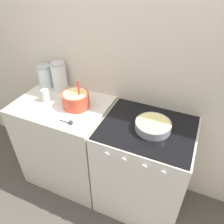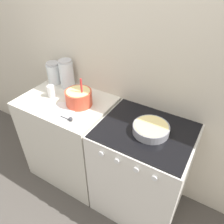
{
  "view_description": "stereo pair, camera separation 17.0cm",
  "coord_description": "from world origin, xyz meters",
  "px_view_note": "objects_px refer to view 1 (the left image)",
  "views": [
    {
      "loc": [
        0.63,
        -0.95,
        1.99
      ],
      "look_at": [
        0.08,
        0.3,
        0.98
      ],
      "focal_mm": 35.0,
      "sensor_mm": 36.0,
      "label": 1
    },
    {
      "loc": [
        0.78,
        -0.88,
        1.99
      ],
      "look_at": [
        0.08,
        0.3,
        0.98
      ],
      "focal_mm": 35.0,
      "sensor_mm": 36.0,
      "label": 2
    }
  ],
  "objects_px": {
    "storage_jar_left": "(46,78)",
    "tin_can": "(46,95)",
    "storage_jar_middle": "(60,78)",
    "mixing_bowl": "(76,99)",
    "stove": "(143,168)",
    "baking_pan": "(153,126)"
  },
  "relations": [
    {
      "from": "tin_can",
      "to": "baking_pan",
      "type": "bearing_deg",
      "value": 0.21
    },
    {
      "from": "baking_pan",
      "to": "storage_jar_left",
      "type": "distance_m",
      "value": 1.14
    },
    {
      "from": "storage_jar_middle",
      "to": "mixing_bowl",
      "type": "bearing_deg",
      "value": -34.03
    },
    {
      "from": "stove",
      "to": "storage_jar_middle",
      "type": "relative_size",
      "value": 3.45
    },
    {
      "from": "baking_pan",
      "to": "storage_jar_left",
      "type": "xyz_separation_m",
      "value": [
        -1.12,
        0.22,
        0.05
      ]
    },
    {
      "from": "stove",
      "to": "baking_pan",
      "type": "height_order",
      "value": "baking_pan"
    },
    {
      "from": "mixing_bowl",
      "to": "storage_jar_middle",
      "type": "xyz_separation_m",
      "value": [
        -0.28,
        0.19,
        0.04
      ]
    },
    {
      "from": "storage_jar_left",
      "to": "storage_jar_middle",
      "type": "distance_m",
      "value": 0.17
    },
    {
      "from": "mixing_bowl",
      "to": "stove",
      "type": "bearing_deg",
      "value": -1.47
    },
    {
      "from": "baking_pan",
      "to": "tin_can",
      "type": "height_order",
      "value": "tin_can"
    },
    {
      "from": "storage_jar_left",
      "to": "tin_can",
      "type": "distance_m",
      "value": 0.27
    },
    {
      "from": "tin_can",
      "to": "mixing_bowl",
      "type": "bearing_deg",
      "value": 5.47
    },
    {
      "from": "storage_jar_middle",
      "to": "tin_can",
      "type": "relative_size",
      "value": 2.48
    },
    {
      "from": "baking_pan",
      "to": "storage_jar_middle",
      "type": "xyz_separation_m",
      "value": [
        -0.95,
        0.22,
        0.08
      ]
    },
    {
      "from": "storage_jar_middle",
      "to": "tin_can",
      "type": "bearing_deg",
      "value": -91.31
    },
    {
      "from": "tin_can",
      "to": "stove",
      "type": "bearing_deg",
      "value": 0.72
    },
    {
      "from": "stove",
      "to": "mixing_bowl",
      "type": "bearing_deg",
      "value": 178.53
    },
    {
      "from": "mixing_bowl",
      "to": "tin_can",
      "type": "xyz_separation_m",
      "value": [
        -0.29,
        -0.03,
        -0.02
      ]
    },
    {
      "from": "mixing_bowl",
      "to": "storage_jar_left",
      "type": "height_order",
      "value": "mixing_bowl"
    },
    {
      "from": "storage_jar_left",
      "to": "storage_jar_middle",
      "type": "bearing_deg",
      "value": -0.0
    },
    {
      "from": "storage_jar_left",
      "to": "tin_can",
      "type": "bearing_deg",
      "value": -53.78
    },
    {
      "from": "storage_jar_middle",
      "to": "stove",
      "type": "bearing_deg",
      "value": -12.85
    }
  ]
}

